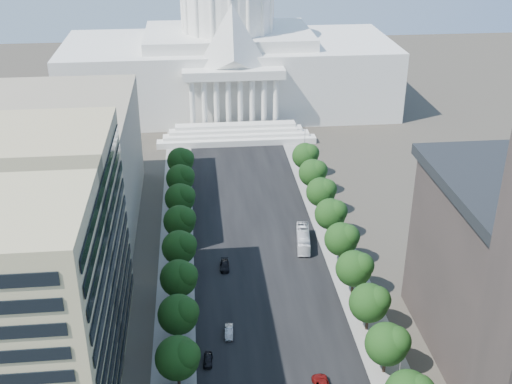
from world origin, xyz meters
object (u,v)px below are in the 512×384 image
object	(u,v)px
car_dark_a	(208,360)
car_silver	(229,332)
city_bus	(303,239)
car_red	(322,384)
car_dark_b	(225,266)

from	to	relation	value
car_dark_a	car_silver	world-z (taller)	car_silver
city_bus	car_silver	bearing A→B (deg)	-114.28
car_red	car_dark_b	world-z (taller)	car_red
car_red	car_dark_b	size ratio (longest dim) A/B	1.16
city_bus	car_dark_a	bearing A→B (deg)	-113.90
car_dark_a	car_silver	bearing A→B (deg)	64.93
car_silver	car_dark_a	bearing A→B (deg)	-116.52
car_silver	car_red	distance (m)	21.76
car_red	city_bus	size ratio (longest dim) A/B	0.47
car_dark_a	car_dark_b	distance (m)	31.14
car_silver	car_dark_b	world-z (taller)	car_silver
car_dark_a	car_dark_b	xyz separation A→B (m)	(4.74, 30.78, 0.03)
car_silver	car_red	bearing A→B (deg)	-43.32
car_dark_a	car_silver	distance (m)	8.59
car_dark_b	car_red	bearing A→B (deg)	-67.63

